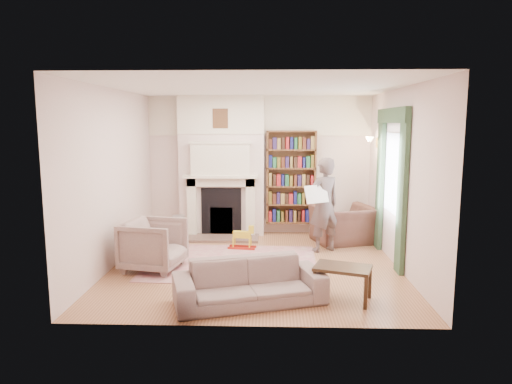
{
  "coord_description": "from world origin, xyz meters",
  "views": [
    {
      "loc": [
        0.24,
        -7.08,
        2.25
      ],
      "look_at": [
        0.0,
        0.25,
        1.15
      ],
      "focal_mm": 32.0,
      "sensor_mm": 36.0,
      "label": 1
    }
  ],
  "objects_px": {
    "sofa": "(249,282)",
    "man_reading": "(324,205)",
    "bookcase": "(291,177)",
    "rocking_horse": "(242,237)",
    "armchair_left": "(154,245)",
    "armchair_reading": "(343,225)",
    "paraffin_heater": "(179,230)",
    "coffee_table": "(342,283)"
  },
  "relations": [
    {
      "from": "armchair_reading",
      "to": "paraffin_heater",
      "type": "distance_m",
      "value": 3.12
    },
    {
      "from": "bookcase",
      "to": "coffee_table",
      "type": "xyz_separation_m",
      "value": [
        0.51,
        -3.56,
        -0.95
      ]
    },
    {
      "from": "bookcase",
      "to": "man_reading",
      "type": "relative_size",
      "value": 1.11
    },
    {
      "from": "sofa",
      "to": "man_reading",
      "type": "bearing_deg",
      "value": 46.81
    },
    {
      "from": "paraffin_heater",
      "to": "rocking_horse",
      "type": "bearing_deg",
      "value": -13.81
    },
    {
      "from": "bookcase",
      "to": "sofa",
      "type": "bearing_deg",
      "value": -100.34
    },
    {
      "from": "armchair_left",
      "to": "rocking_horse",
      "type": "bearing_deg",
      "value": -36.24
    },
    {
      "from": "bookcase",
      "to": "coffee_table",
      "type": "height_order",
      "value": "bookcase"
    },
    {
      "from": "sofa",
      "to": "coffee_table",
      "type": "relative_size",
      "value": 2.68
    },
    {
      "from": "bookcase",
      "to": "paraffin_heater",
      "type": "xyz_separation_m",
      "value": [
        -2.14,
        -0.89,
        -0.9
      ]
    },
    {
      "from": "sofa",
      "to": "bookcase",
      "type": "bearing_deg",
      "value": 62.8
    },
    {
      "from": "man_reading",
      "to": "coffee_table",
      "type": "distance_m",
      "value": 2.37
    },
    {
      "from": "bookcase",
      "to": "rocking_horse",
      "type": "height_order",
      "value": "bookcase"
    },
    {
      "from": "sofa",
      "to": "man_reading",
      "type": "height_order",
      "value": "man_reading"
    },
    {
      "from": "bookcase",
      "to": "man_reading",
      "type": "height_order",
      "value": "bookcase"
    },
    {
      "from": "armchair_reading",
      "to": "sofa",
      "type": "distance_m",
      "value": 3.44
    },
    {
      "from": "sofa",
      "to": "coffee_table",
      "type": "bearing_deg",
      "value": -10.37
    },
    {
      "from": "man_reading",
      "to": "coffee_table",
      "type": "bearing_deg",
      "value": 59.82
    },
    {
      "from": "man_reading",
      "to": "rocking_horse",
      "type": "distance_m",
      "value": 1.58
    },
    {
      "from": "sofa",
      "to": "rocking_horse",
      "type": "distance_m",
      "value": 2.52
    },
    {
      "from": "bookcase",
      "to": "sofa",
      "type": "relative_size",
      "value": 0.99
    },
    {
      "from": "bookcase",
      "to": "armchair_left",
      "type": "xyz_separation_m",
      "value": [
        -2.22,
        -2.39,
        -0.78
      ]
    },
    {
      "from": "armchair_left",
      "to": "man_reading",
      "type": "height_order",
      "value": "man_reading"
    },
    {
      "from": "armchair_left",
      "to": "coffee_table",
      "type": "bearing_deg",
      "value": -102.21
    },
    {
      "from": "armchair_reading",
      "to": "coffee_table",
      "type": "xyz_separation_m",
      "value": [
        -0.46,
        -2.88,
        -0.12
      ]
    },
    {
      "from": "man_reading",
      "to": "armchair_left",
      "type": "bearing_deg",
      "value": -7.77
    },
    {
      "from": "man_reading",
      "to": "paraffin_heater",
      "type": "relative_size",
      "value": 3.04
    },
    {
      "from": "armchair_reading",
      "to": "sofa",
      "type": "height_order",
      "value": "armchair_reading"
    },
    {
      "from": "man_reading",
      "to": "coffee_table",
      "type": "xyz_separation_m",
      "value": [
        -0.01,
        -2.28,
        -0.61
      ]
    },
    {
      "from": "sofa",
      "to": "rocking_horse",
      "type": "xyz_separation_m",
      "value": [
        -0.25,
        2.5,
        -0.05
      ]
    },
    {
      "from": "armchair_left",
      "to": "sofa",
      "type": "relative_size",
      "value": 0.46
    },
    {
      "from": "rocking_horse",
      "to": "man_reading",
      "type": "bearing_deg",
      "value": 4.37
    },
    {
      "from": "bookcase",
      "to": "armchair_left",
      "type": "height_order",
      "value": "bookcase"
    },
    {
      "from": "armchair_left",
      "to": "coffee_table",
      "type": "relative_size",
      "value": 1.23
    },
    {
      "from": "bookcase",
      "to": "coffee_table",
      "type": "relative_size",
      "value": 2.64
    },
    {
      "from": "armchair_left",
      "to": "coffee_table",
      "type": "distance_m",
      "value": 2.98
    },
    {
      "from": "armchair_left",
      "to": "sofa",
      "type": "distance_m",
      "value": 2.02
    },
    {
      "from": "bookcase",
      "to": "armchair_reading",
      "type": "xyz_separation_m",
      "value": [
        0.97,
        -0.67,
        -0.83
      ]
    },
    {
      "from": "coffee_table",
      "to": "paraffin_heater",
      "type": "bearing_deg",
      "value": 154.0
    },
    {
      "from": "coffee_table",
      "to": "armchair_reading",
      "type": "bearing_deg",
      "value": 100.08
    },
    {
      "from": "bookcase",
      "to": "armchair_reading",
      "type": "bearing_deg",
      "value": -34.62
    },
    {
      "from": "armchair_left",
      "to": "paraffin_heater",
      "type": "bearing_deg",
      "value": 7.84
    }
  ]
}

